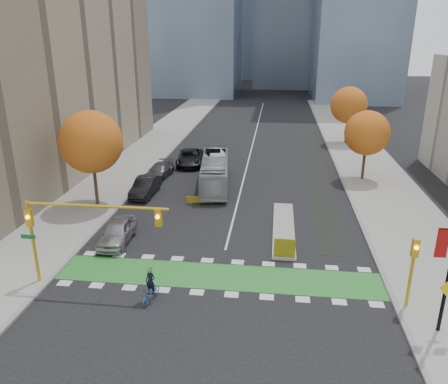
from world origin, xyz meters
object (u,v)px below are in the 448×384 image
(parked_car_a, at_px, (117,232))
(bus, at_px, (215,172))
(tree_east_near, at_px, (367,133))
(traffic_signal_west, at_px, (73,223))
(parked_car_d, at_px, (190,158))
(cyclist, at_px, (151,290))
(parked_car_c, at_px, (159,171))
(tree_east_far, at_px, (349,105))
(parked_car_b, at_px, (145,186))
(hazard_board, at_px, (285,248))
(tree_west, at_px, (91,142))
(traffic_signal_east, at_px, (413,263))

(parked_car_a, bearing_deg, bus, 66.27)
(parked_car_a, bearing_deg, tree_east_near, 37.93)
(bus, bearing_deg, traffic_signal_west, -112.17)
(traffic_signal_west, xyz_separation_m, parked_car_d, (1.43, 25.98, -3.20))
(cyclist, distance_m, parked_car_c, 22.65)
(tree_east_far, relative_size, parked_car_b, 1.54)
(hazard_board, height_order, bus, bus)
(tree_east_near, xyz_separation_m, tree_east_far, (0.50, 16.00, 0.38))
(bus, bearing_deg, parked_car_a, -117.90)
(tree_west, relative_size, traffic_signal_east, 2.01)
(tree_east_near, distance_m, traffic_signal_west, 30.08)
(tree_west, xyz_separation_m, parked_car_b, (3.39, 3.08, -4.80))
(cyclist, relative_size, parked_car_d, 0.34)
(traffic_signal_west, xyz_separation_m, bus, (5.30, 18.84, -2.56))
(tree_west, height_order, parked_car_c, tree_west)
(traffic_signal_east, xyz_separation_m, parked_car_b, (-19.11, 15.58, -1.92))
(bus, relative_size, parked_car_a, 2.23)
(cyclist, relative_size, bus, 0.19)
(bus, distance_m, parked_car_b, 6.84)
(hazard_board, distance_m, bus, 15.62)
(cyclist, relative_size, parked_car_c, 0.42)
(hazard_board, distance_m, traffic_signal_east, 8.26)
(tree_west, xyz_separation_m, tree_east_near, (24.00, 10.00, -0.75))
(tree_west, relative_size, cyclist, 4.06)
(traffic_signal_west, xyz_separation_m, parked_car_c, (-0.81, 20.98, -3.33))
(cyclist, height_order, parked_car_c, cyclist)
(parked_car_b, bearing_deg, tree_east_near, 19.61)
(tree_east_near, height_order, parked_car_b, tree_east_near)
(tree_west, xyz_separation_m, cyclist, (8.66, -13.53, -4.94))
(tree_east_far, distance_m, parked_car_b, 31.48)
(parked_car_a, bearing_deg, cyclist, -59.46)
(parked_car_d, bearing_deg, parked_car_a, -99.82)
(parked_car_b, height_order, parked_car_d, parked_car_d)
(tree_east_near, xyz_separation_m, parked_car_a, (-19.75, -16.70, -4.05))
(traffic_signal_west, distance_m, traffic_signal_east, 18.48)
(bus, relative_size, parked_car_b, 2.13)
(traffic_signal_west, relative_size, parked_car_b, 1.72)
(hazard_board, bearing_deg, traffic_signal_east, -35.92)
(parked_car_a, bearing_deg, parked_car_c, 91.46)
(cyclist, bearing_deg, parked_car_c, 117.61)
(tree_east_near, relative_size, traffic_signal_west, 0.83)
(tree_east_far, bearing_deg, hazard_board, -104.12)
(traffic_signal_west, height_order, parked_car_c, traffic_signal_west)
(tree_west, distance_m, parked_car_a, 9.28)
(tree_east_far, xyz_separation_m, cyclist, (-15.84, -39.53, -4.56))
(tree_east_near, xyz_separation_m, parked_car_d, (-18.50, 3.47, -4.03))
(traffic_signal_west, distance_m, parked_car_d, 26.21)
(parked_car_b, xyz_separation_m, parked_car_c, (-0.13, 5.39, -0.12))
(tree_east_far, relative_size, traffic_signal_west, 0.90)
(tree_west, distance_m, parked_car_c, 10.32)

